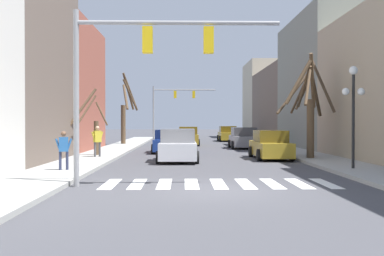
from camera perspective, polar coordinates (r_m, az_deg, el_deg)
name	(u,v)px	position (r m, az deg, el deg)	size (l,w,h in m)	color
ground_plane	(223,191)	(13.57, 3.91, -7.98)	(240.00, 240.00, 0.00)	#424247
sidewalk_left	(15,189)	(14.39, -21.58, -7.22)	(2.67, 90.00, 0.15)	#9E9E99
building_row_right	(325,92)	(38.49, 16.57, 4.37)	(6.00, 57.83, 10.22)	#515B66
crosswalk_stripes	(218,184)	(15.12, 3.38, -7.06)	(7.65, 2.60, 0.01)	white
traffic_signal_near	(138,58)	(14.58, -6.90, 8.77)	(6.58, 0.28, 5.63)	gray
traffic_signal_far	(172,101)	(51.95, -2.59, 3.47)	(7.25, 0.28, 6.23)	gray
street_lamp_right_corner	(353,96)	(19.75, 19.81, 3.86)	(0.95, 0.36, 4.23)	black
car_driving_away_lane	(169,142)	(30.65, -2.98, -1.75)	(2.14, 4.78, 1.56)	navy
car_at_intersection	(178,146)	(23.53, -1.80, -2.34)	(2.12, 4.35, 1.71)	silver
car_parked_right_near	(188,137)	(39.91, -0.49, -1.11)	(1.96, 4.59, 1.67)	#A38423
car_parked_right_far	(228,134)	(48.95, 4.54, -0.78)	(2.07, 4.65, 1.65)	#A38423
car_parked_left_near	(270,145)	(25.60, 9.91, -2.20)	(1.97, 4.66, 1.60)	#A38423
car_parked_right_mid	(244,139)	(35.55, 6.60, -1.34)	(2.21, 4.11, 1.66)	gray
pedestrian_waiting_at_curb	(97,139)	(25.36, -11.93, -1.32)	(0.61, 0.54, 1.70)	#4C4C51
pedestrian_on_left_sidewalk	(64,147)	(18.65, -15.99, -2.33)	(0.67, 0.28, 1.55)	#282D47
street_tree_right_near	(310,111)	(26.39, 14.71, 2.14)	(3.25, 2.50, 5.68)	#473828
street_tree_left_near	(92,127)	(26.67, -12.52, 0.17)	(2.10, 1.14, 3.91)	brown
street_tree_left_far	(126,111)	(40.57, -8.44, 2.21)	(1.39, 3.46, 6.37)	brown
street_tree_left_mid	(308,109)	(24.95, 14.56, 2.31)	(2.10, 2.67, 5.66)	brown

